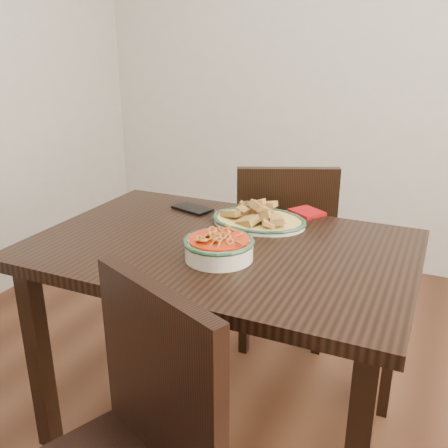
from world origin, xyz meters
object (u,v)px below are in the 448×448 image
at_px(fish_plate, 259,212).
at_px(smartphone, 192,209).
at_px(noodle_bowl, 219,245).
at_px(chair_far, 282,246).
at_px(dining_table, 222,269).

relative_size(fish_plate, smartphone, 2.23).
height_order(noodle_bowl, smartphone, noodle_bowl).
xyz_separation_m(chair_far, noodle_bowl, (0.03, -0.75, 0.29)).
bearing_deg(chair_far, noodle_bowl, 69.14).
height_order(fish_plate, noodle_bowl, fish_plate).
bearing_deg(dining_table, smartphone, 133.20).
xyz_separation_m(fish_plate, smartphone, (-0.29, 0.04, -0.04)).
distance_m(fish_plate, noodle_bowl, 0.34).
xyz_separation_m(noodle_bowl, smartphone, (-0.29, 0.38, -0.04)).
xyz_separation_m(dining_table, noodle_bowl, (0.04, -0.12, 0.14)).
height_order(chair_far, smartphone, chair_far).
bearing_deg(dining_table, noodle_bowl, -68.90).
xyz_separation_m(dining_table, chair_far, (0.01, 0.63, -0.16)).
bearing_deg(fish_plate, chair_far, 94.50).
relative_size(dining_table, smartphone, 8.00).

